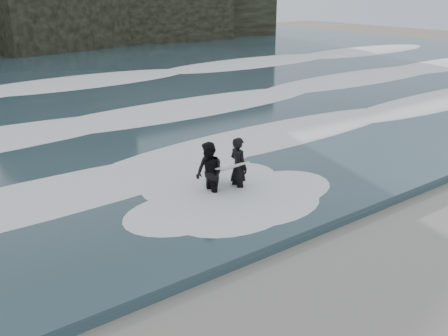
# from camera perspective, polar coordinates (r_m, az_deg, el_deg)

# --- Properties ---
(ground) EXTENTS (120.00, 120.00, 0.00)m
(ground) POSITION_cam_1_polar(r_m,az_deg,el_deg) (10.63, 18.17, -15.51)
(ground) COLOR #786850
(ground) RESTS_ON ground
(foam_near) EXTENTS (60.00, 3.20, 0.20)m
(foam_near) POSITION_cam_1_polar(r_m,az_deg,el_deg) (16.49, -7.69, 0.10)
(foam_near) COLOR white
(foam_near) RESTS_ON sea
(foam_mid) EXTENTS (60.00, 4.00, 0.24)m
(foam_mid) POSITION_cam_1_polar(r_m,az_deg,el_deg) (22.61, -16.52, 5.04)
(foam_mid) COLOR white
(foam_mid) RESTS_ON sea
(foam_far) EXTENTS (60.00, 4.80, 0.30)m
(foam_far) POSITION_cam_1_polar(r_m,az_deg,el_deg) (31.03, -22.62, 8.36)
(foam_far) COLOR white
(foam_far) RESTS_ON sea
(surfer_left) EXTENTS (0.97, 1.97, 1.85)m
(surfer_left) POSITION_cam_1_polar(r_m,az_deg,el_deg) (14.78, 1.40, 0.07)
(surfer_left) COLOR black
(surfer_left) RESTS_ON ground
(surfer_right) EXTENTS (1.36, 1.93, 1.85)m
(surfer_right) POSITION_cam_1_polar(r_m,az_deg,el_deg) (14.33, -1.60, -0.61)
(surfer_right) COLOR black
(surfer_right) RESTS_ON ground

